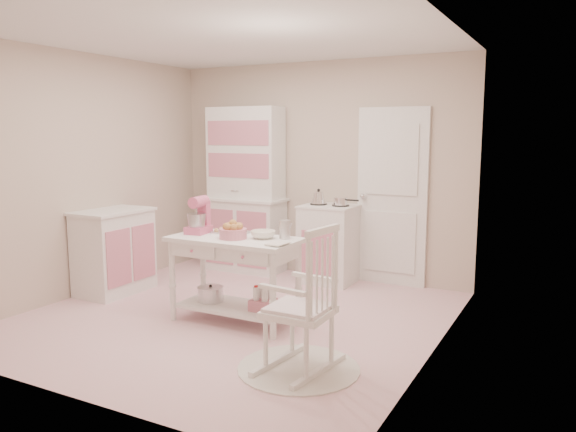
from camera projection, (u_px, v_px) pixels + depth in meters
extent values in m
plane|color=pink|center=(234.00, 317.00, 5.39)|extent=(3.80, 3.80, 0.00)
cube|color=white|center=(230.00, 37.00, 5.01)|extent=(3.80, 3.80, 0.04)
cube|color=beige|center=(318.00, 170.00, 6.86)|extent=(3.80, 0.04, 2.60)
cube|color=beige|center=(65.00, 205.00, 3.53)|extent=(3.80, 0.04, 2.60)
cube|color=beige|center=(85.00, 175.00, 6.07)|extent=(0.04, 3.80, 2.60)
cube|color=beige|center=(439.00, 192.00, 4.32)|extent=(0.04, 3.80, 2.60)
cube|color=white|center=(392.00, 197.00, 6.43)|extent=(0.82, 0.05, 2.04)
cube|color=white|center=(244.00, 189.00, 7.11)|extent=(1.06, 0.50, 2.08)
cube|color=white|center=(329.00, 244.00, 6.60)|extent=(0.62, 0.57, 0.92)
cube|color=white|center=(114.00, 251.00, 6.16)|extent=(0.54, 0.84, 0.92)
cylinder|color=white|center=(299.00, 368.00, 4.19)|extent=(0.92, 0.92, 0.01)
cube|color=white|center=(299.00, 298.00, 4.11)|extent=(0.57, 0.78, 1.10)
cube|color=white|center=(235.00, 280.00, 5.20)|extent=(1.20, 0.60, 0.80)
cube|color=#D95B85|center=(198.00, 216.00, 5.33)|extent=(0.23, 0.30, 0.34)
cube|color=silver|center=(231.00, 232.00, 5.37)|extent=(0.34, 0.24, 0.02)
cylinder|color=#D3798E|center=(233.00, 234.00, 5.08)|extent=(0.25, 0.25, 0.09)
imported|color=white|center=(263.00, 235.00, 5.09)|extent=(0.23, 0.23, 0.07)
cylinder|color=silver|center=(285.00, 229.00, 5.07)|extent=(0.10, 0.10, 0.17)
imported|color=white|center=(270.00, 243.00, 4.83)|extent=(0.16, 0.21, 0.02)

